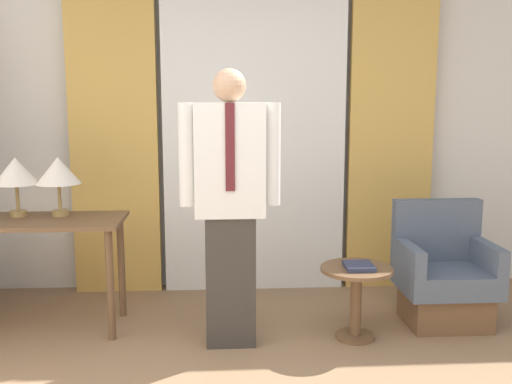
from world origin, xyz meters
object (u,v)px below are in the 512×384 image
person (230,198)px  side_table (356,290)px  desk (36,237)px  book (359,266)px  table_lamp_left (16,172)px  table_lamp_right (58,172)px  armchair (444,278)px

person → side_table: (0.82, 0.04, -0.62)m
desk → person: size_ratio=0.67×
desk → book: bearing=-8.3°
desk → side_table: bearing=-7.7°
table_lamp_left → book: bearing=-10.3°
table_lamp_right → table_lamp_left: bearing=180.0°
table_lamp_right → armchair: size_ratio=0.48×
desk → table_lamp_right: (0.14, 0.10, 0.43)m
desk → book: size_ratio=5.77×
desk → armchair: 2.82m
table_lamp_left → person: size_ratio=0.23×
table_lamp_left → armchair: size_ratio=0.48×
table_lamp_right → armchair: 2.77m
side_table → person: bearing=-177.3°
table_lamp_left → person: person is taller
armchair → side_table: bearing=-160.4°
desk → table_lamp_left: (-0.14, 0.10, 0.43)m
armchair → person: bearing=-169.4°
armchair → side_table: armchair is taller
table_lamp_right → side_table: size_ratio=0.84×
side_table → book: bearing=-72.5°
table_lamp_left → book: 2.37m
desk → table_lamp_right: 0.46m
desk → table_lamp_right: size_ratio=2.87×
desk → person: person is taller
person → book: bearing=1.0°
table_lamp_left → desk: bearing=-35.8°
desk → table_lamp_left: table_lamp_left is taller
side_table → book: (0.01, -0.02, 0.17)m
table_lamp_left → table_lamp_right: (0.28, 0.00, 0.00)m
desk → armchair: size_ratio=1.37×
person → table_lamp_left: bearing=163.5°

